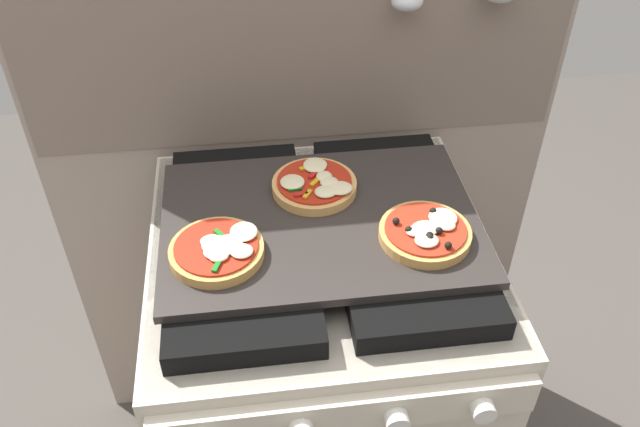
# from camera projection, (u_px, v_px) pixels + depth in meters

# --- Properties ---
(kitchen_backsplash) EXTENTS (1.10, 0.09, 1.55)m
(kitchen_backsplash) POSITION_uv_depth(u_px,v_px,m) (301.00, 165.00, 1.47)
(kitchen_backsplash) COLOR gray
(kitchen_backsplash) RESTS_ON ground_plane
(stove) EXTENTS (0.60, 0.64, 0.90)m
(stove) POSITION_uv_depth(u_px,v_px,m) (320.00, 382.00, 1.43)
(stove) COLOR beige
(stove) RESTS_ON ground_plane
(baking_tray) EXTENTS (0.54, 0.38, 0.02)m
(baking_tray) POSITION_uv_depth(u_px,v_px,m) (320.00, 222.00, 1.14)
(baking_tray) COLOR #2D2826
(baking_tray) RESTS_ON stove
(pizza_left) EXTENTS (0.15, 0.15, 0.03)m
(pizza_left) POSITION_uv_depth(u_px,v_px,m) (219.00, 249.00, 1.05)
(pizza_left) COLOR tan
(pizza_left) RESTS_ON baking_tray
(pizza_right) EXTENTS (0.15, 0.15, 0.03)m
(pizza_right) POSITION_uv_depth(u_px,v_px,m) (426.00, 232.00, 1.08)
(pizza_right) COLOR tan
(pizza_right) RESTS_ON baking_tray
(pizza_center) EXTENTS (0.15, 0.15, 0.03)m
(pizza_center) POSITION_uv_depth(u_px,v_px,m) (315.00, 184.00, 1.18)
(pizza_center) COLOR tan
(pizza_center) RESTS_ON baking_tray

